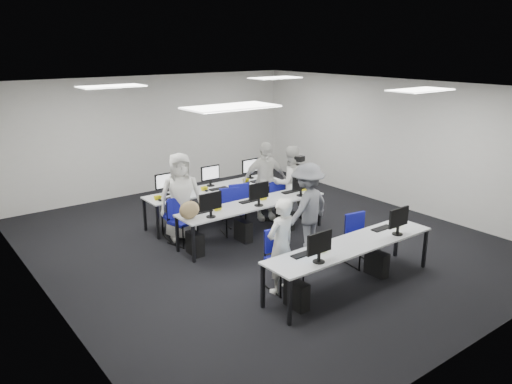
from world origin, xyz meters
TOP-DOWN VIEW (x-y plane):
  - room at (0.00, 0.00)m, footprint 9.00×9.02m
  - ceiling_panels at (0.00, 0.00)m, footprint 5.20×4.60m
  - desk_front at (0.00, -2.40)m, footprint 3.20×0.70m
  - desk_mid at (0.00, 0.20)m, footprint 3.20×0.70m
  - desk_back at (0.00, 1.60)m, footprint 3.20×0.70m
  - equipment_front at (-0.19, -2.42)m, footprint 2.51×0.41m
  - equipment_mid at (-0.19, 0.18)m, footprint 2.91×0.41m
  - equipment_back at (0.19, 1.62)m, footprint 2.91×0.41m
  - chair_0 at (-0.92, -1.81)m, footprint 0.52×0.56m
  - chair_1 at (0.77, -1.92)m, footprint 0.50×0.54m
  - chair_2 at (-1.27, 0.82)m, footprint 0.53×0.56m
  - chair_3 at (-0.17, 0.69)m, footprint 0.57×0.59m
  - chair_4 at (1.04, 0.81)m, footprint 0.57×0.59m
  - chair_5 at (-1.24, 1.14)m, footprint 0.50×0.54m
  - chair_6 at (0.16, 1.04)m, footprint 0.58×0.61m
  - chair_7 at (1.12, 0.96)m, footprint 0.50×0.53m
  - handbag at (-1.45, 0.18)m, footprint 0.42×0.28m
  - student_0 at (-1.01, -1.85)m, footprint 0.61×0.45m
  - student_1 at (1.35, 0.65)m, footprint 0.94×0.82m
  - student_2 at (-1.14, 1.05)m, footprint 0.98×0.79m
  - student_3 at (0.90, 0.98)m, footprint 1.10×0.73m
  - photographer at (0.42, -0.91)m, footprint 1.20×0.84m
  - dslr_camera at (0.38, -0.73)m, footprint 0.17×0.21m

SIDE VIEW (x-z plane):
  - chair_7 at x=1.12m, z-range -0.16..0.71m
  - chair_2 at x=-1.27m, z-range -0.16..0.71m
  - chair_4 at x=1.04m, z-range -0.16..0.71m
  - chair_5 at x=-1.24m, z-range -0.17..0.73m
  - chair_1 at x=0.77m, z-range -0.17..0.73m
  - chair_3 at x=-0.17m, z-range -0.17..0.74m
  - chair_0 at x=-0.92m, z-range -0.18..0.78m
  - chair_6 at x=0.16m, z-range -0.18..0.78m
  - equipment_mid at x=-0.19m, z-range -0.24..0.95m
  - equipment_back at x=0.19m, z-range -0.24..0.95m
  - equipment_front at x=-0.19m, z-range -0.24..0.95m
  - desk_front at x=0.00m, z-range 0.32..1.05m
  - desk_mid at x=0.00m, z-range 0.32..1.05m
  - desk_back at x=0.00m, z-range 0.32..1.05m
  - student_0 at x=-1.01m, z-range 0.00..1.54m
  - student_1 at x=1.35m, z-range 0.00..1.65m
  - photographer at x=0.42m, z-range 0.00..1.69m
  - student_3 at x=0.90m, z-range 0.00..1.73m
  - student_2 at x=-1.14m, z-range 0.00..1.75m
  - handbag at x=-1.45m, z-range 0.73..1.06m
  - room at x=0.00m, z-range 0.00..3.00m
  - dslr_camera at x=0.38m, z-range 1.70..1.80m
  - ceiling_panels at x=0.00m, z-range 2.98..2.99m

